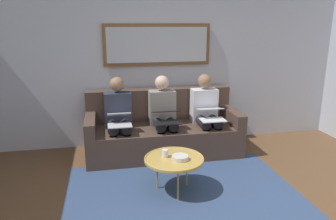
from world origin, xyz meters
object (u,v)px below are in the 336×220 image
(person_middle, at_px, (163,113))
(framed_mirror, at_px, (158,45))
(bowl, at_px, (180,158))
(person_left, at_px, (206,111))
(laptop_white, at_px, (211,114))
(couch, at_px, (163,131))
(coffee_table, at_px, (174,159))
(cup, at_px, (165,153))
(laptop_silver, at_px, (119,119))
(laptop_black, at_px, (166,116))
(person_right, at_px, (118,116))

(person_middle, bearing_deg, framed_mirror, -90.00)
(bowl, height_order, person_left, person_left)
(person_left, distance_m, person_middle, 0.64)
(laptop_white, height_order, person_middle, person_middle)
(couch, distance_m, coffee_table, 1.22)
(coffee_table, height_order, bowl, bowl)
(cup, bearing_deg, couch, -98.90)
(person_left, height_order, laptop_silver, person_left)
(coffee_table, bearing_deg, framed_mirror, -93.21)
(person_middle, relative_size, laptop_silver, 3.10)
(couch, relative_size, laptop_white, 5.84)
(person_left, xyz_separation_m, laptop_white, (0.00, 0.24, 0.03))
(bowl, height_order, laptop_silver, laptop_silver)
(coffee_table, distance_m, person_left, 1.38)
(framed_mirror, xyz_separation_m, cup, (0.18, 1.55, -1.10))
(laptop_silver, bearing_deg, coffee_table, 120.98)
(framed_mirror, height_order, bowl, framed_mirror)
(couch, relative_size, cup, 24.44)
(couch, height_order, laptop_white, couch)
(cup, relative_size, person_left, 0.08)
(bowl, distance_m, laptop_silver, 1.16)
(coffee_table, xyz_separation_m, laptop_white, (-0.73, -0.91, 0.24))
(laptop_black, bearing_deg, person_right, -20.65)
(framed_mirror, distance_m, person_middle, 1.05)
(coffee_table, xyz_separation_m, laptop_silver, (0.55, -0.92, 0.23))
(couch, distance_m, cup, 1.19)
(couch, xyz_separation_m, laptop_white, (-0.64, 0.31, 0.32))
(framed_mirror, distance_m, laptop_silver, 1.32)
(laptop_silver, bearing_deg, laptop_white, 179.70)
(cup, xyz_separation_m, person_middle, (-0.18, -1.10, 0.16))
(cup, distance_m, laptop_black, 0.89)
(cup, bearing_deg, laptop_white, -133.84)
(bowl, distance_m, person_middle, 1.21)
(framed_mirror, xyz_separation_m, coffee_table, (0.09, 1.61, -1.15))
(coffee_table, height_order, cup, cup)
(person_left, distance_m, laptop_silver, 1.30)
(couch, height_order, laptop_silver, couch)
(framed_mirror, xyz_separation_m, laptop_silver, (0.64, 0.69, -0.92))
(cup, bearing_deg, framed_mirror, -96.70)
(coffee_table, bearing_deg, cup, -29.65)
(couch, relative_size, coffee_table, 3.27)
(coffee_table, relative_size, cup, 7.46)
(couch, bearing_deg, cup, 81.10)
(person_left, distance_m, laptop_white, 0.24)
(coffee_table, relative_size, person_left, 0.59)
(laptop_black, bearing_deg, person_middle, -90.00)
(person_left, bearing_deg, person_middle, 0.00)
(coffee_table, distance_m, laptop_silver, 1.09)
(couch, distance_m, laptop_black, 0.45)
(person_right, distance_m, laptop_silver, 0.23)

